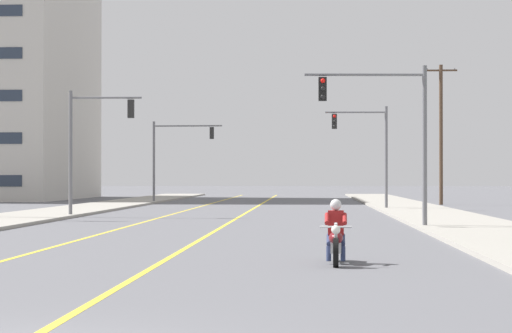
# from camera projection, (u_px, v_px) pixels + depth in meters

# --- Properties ---
(lane_stripe_center) EXTENTS (0.16, 100.00, 0.01)m
(lane_stripe_center) POSITION_uv_depth(u_px,v_px,m) (249.00, 211.00, 55.24)
(lane_stripe_center) COLOR yellow
(lane_stripe_center) RESTS_ON ground
(lane_stripe_left) EXTENTS (0.16, 100.00, 0.01)m
(lane_stripe_left) POSITION_uv_depth(u_px,v_px,m) (184.00, 211.00, 55.44)
(lane_stripe_left) COLOR yellow
(lane_stripe_left) RESTS_ON ground
(sidewalk_kerb_right) EXTENTS (4.40, 110.00, 0.14)m
(sidewalk_kerb_right) POSITION_uv_depth(u_px,v_px,m) (430.00, 214.00, 49.73)
(sidewalk_kerb_right) COLOR #9E998E
(sidewalk_kerb_right) RESTS_ON ground
(sidewalk_kerb_left) EXTENTS (4.40, 110.00, 0.14)m
(sidewalk_kerb_left) POSITION_uv_depth(u_px,v_px,m) (53.00, 213.00, 50.78)
(sidewalk_kerb_left) COLOR #9E998E
(sidewalk_kerb_left) RESTS_ON ground
(motorcycle_with_rider) EXTENTS (0.70, 2.19, 1.46)m
(motorcycle_with_rider) POSITION_uv_depth(u_px,v_px,m) (336.00, 238.00, 21.77)
(motorcycle_with_rider) COLOR black
(motorcycle_with_rider) RESTS_ON ground
(traffic_signal_near_right) EXTENTS (4.65, 0.60, 6.20)m
(traffic_signal_near_right) POSITION_uv_depth(u_px,v_px,m) (390.00, 121.00, 36.57)
(traffic_signal_near_right) COLOR slate
(traffic_signal_near_right) RESTS_ON ground
(traffic_signal_near_left) EXTENTS (3.60, 0.37, 6.20)m
(traffic_signal_near_left) POSITION_uv_depth(u_px,v_px,m) (90.00, 135.00, 47.23)
(traffic_signal_near_left) COLOR slate
(traffic_signal_near_left) RESTS_ON ground
(traffic_signal_mid_right) EXTENTS (3.74, 0.46, 6.20)m
(traffic_signal_mid_right) POSITION_uv_depth(u_px,v_px,m) (369.00, 143.00, 57.72)
(traffic_signal_mid_right) COLOR slate
(traffic_signal_mid_right) RESTS_ON ground
(traffic_signal_mid_left) EXTENTS (5.32, 0.41, 6.20)m
(traffic_signal_mid_left) POSITION_uv_depth(u_px,v_px,m) (174.00, 149.00, 73.26)
(traffic_signal_mid_left) COLOR slate
(traffic_signal_mid_left) RESTS_ON ground
(utility_pole_right_far) EXTENTS (2.30, 0.26, 9.95)m
(utility_pole_right_far) POSITION_uv_depth(u_px,v_px,m) (441.00, 132.00, 68.49)
(utility_pole_right_far) COLOR #4C3828
(utility_pole_right_far) RESTS_ON ground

